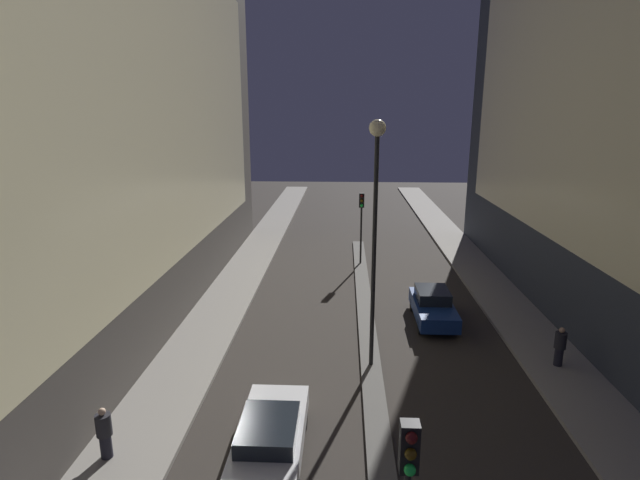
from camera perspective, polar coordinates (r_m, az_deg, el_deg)
The scene contains 8 objects.
building_left at distance 24.15m, azimuth -23.25°, elevation 12.05°, with size 6.01×35.10×18.09m.
median_strip at distance 22.91m, azimuth 5.41°, elevation -10.16°, with size 0.78×31.13×0.14m.
traffic_light_mid at distance 31.43m, azimuth 4.76°, elevation 3.18°, with size 0.32×0.42×4.54m.
street_lamp at distance 17.79m, azimuth 6.37°, elevation 4.90°, with size 0.59×0.59×9.20m.
car_left_lane at distance 15.09m, azimuth -5.72°, elevation -21.50°, with size 1.84×4.65×1.42m.
car_right_lane at distance 24.12m, azimuth 12.78°, elevation -7.38°, with size 1.73×4.19×1.51m.
pedestrian_on_left_sidewalk at distance 16.01m, azimuth -23.42°, elevation -19.51°, with size 0.43×0.43×1.54m.
pedestrian_on_right_sidewalk at distance 21.40m, azimuth 25.73°, elevation -10.85°, with size 0.43×0.43×1.55m.
Camera 1 is at (-1.13, -4.24, 9.58)m, focal length 28.00 mm.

